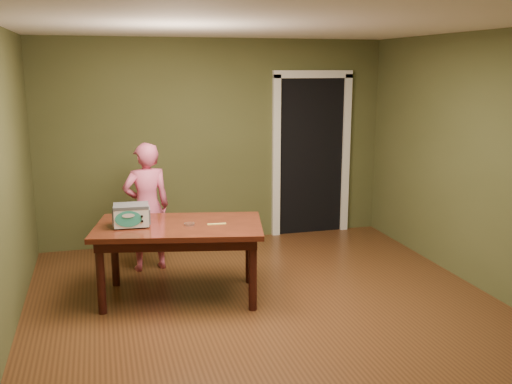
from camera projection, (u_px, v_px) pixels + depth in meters
floor at (273, 316)px, 5.26m from camera, size 5.00×5.00×0.00m
room_shell at (275, 131)px, 4.89m from camera, size 4.52×5.02×2.61m
doorway at (304, 153)px, 7.99m from camera, size 1.10×0.66×2.25m
dining_table at (179, 234)px, 5.55m from camera, size 1.75×1.22×0.75m
toy_oven at (131, 215)px, 5.43m from camera, size 0.36×0.26×0.22m
baking_pan at (189, 224)px, 5.50m from camera, size 0.10×0.10×0.02m
spatula at (217, 224)px, 5.53m from camera, size 0.18×0.04×0.01m
child at (147, 207)px, 6.33m from camera, size 0.57×0.42×1.44m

